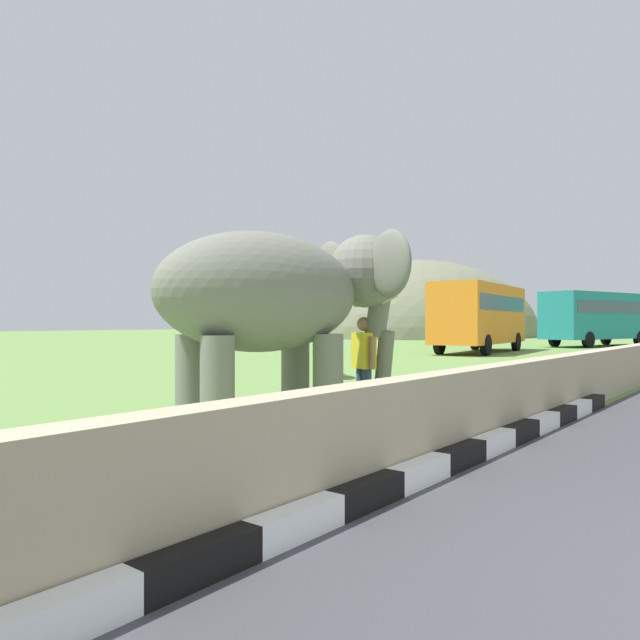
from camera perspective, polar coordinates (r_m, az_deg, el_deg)
striped_curb at (r=4.83m, az=1.39°, el=-17.65°), size 16.20×0.20×0.24m
barrier_parapet at (r=6.85m, az=11.46°, el=-9.18°), size 28.00×0.36×1.00m
elephant at (r=8.57m, az=-3.62°, el=2.28°), size 4.08×2.97×2.96m
person_handler at (r=9.67m, az=4.24°, el=-4.03°), size 0.39×0.61×1.66m
bus_orange at (r=31.98m, az=15.15°, el=0.69°), size 8.97×3.43×3.50m
bus_teal at (r=43.11m, az=25.17°, el=0.47°), size 9.85×5.11×3.50m
cow_near at (r=16.77m, az=0.71°, el=-2.61°), size 1.67×1.59×1.23m
hill_east at (r=67.48m, az=9.62°, el=-1.56°), size 30.94×24.75×17.03m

